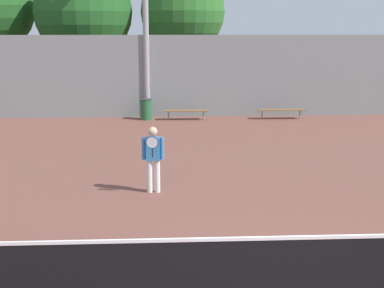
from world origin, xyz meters
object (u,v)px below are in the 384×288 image
(bench_courtside_near, at_px, (186,111))
(tree_dark_dense, at_px, (83,12))
(tennis_player, at_px, (153,156))
(trash_bin, at_px, (146,109))
(bench_adjacent_court, at_px, (281,110))
(tennis_net, at_px, (285,270))
(tree_green_tall, at_px, (183,12))

(bench_courtside_near, height_order, tree_dark_dense, tree_dark_dense)
(tennis_player, bearing_deg, trash_bin, 94.02)
(bench_adjacent_court, bearing_deg, trash_bin, 178.53)
(bench_adjacent_court, height_order, tree_dark_dense, tree_dark_dense)
(bench_adjacent_court, bearing_deg, bench_courtside_near, -180.00)
(tennis_net, relative_size, tennis_player, 7.45)
(tennis_net, height_order, tree_green_tall, tree_green_tall)
(bench_adjacent_court, xyz_separation_m, tree_green_tall, (-4.10, 5.13, 4.28))
(bench_courtside_near, relative_size, tree_green_tall, 0.28)
(tree_green_tall, bearing_deg, bench_adjacent_court, -51.37)
(tennis_net, height_order, tree_dark_dense, tree_dark_dense)
(tennis_player, height_order, bench_adjacent_court, tennis_player)
(tennis_player, distance_m, tree_green_tall, 15.80)
(tree_dark_dense, bearing_deg, tree_green_tall, -1.19)
(tennis_net, height_order, trash_bin, tennis_net)
(tennis_net, xyz_separation_m, tree_green_tall, (-0.76, 20.81, 4.12))
(tennis_player, relative_size, tree_green_tall, 0.24)
(tennis_net, bearing_deg, tree_dark_dense, 105.47)
(tennis_net, relative_size, tree_dark_dense, 1.71)
(bench_courtside_near, bearing_deg, trash_bin, 174.98)
(tennis_player, bearing_deg, tennis_net, -68.64)
(bench_courtside_near, xyz_separation_m, tree_green_tall, (0.06, 5.13, 4.28))
(bench_adjacent_court, xyz_separation_m, tree_dark_dense, (-9.13, 5.23, 4.26))
(trash_bin, height_order, tree_dark_dense, tree_dark_dense)
(bench_adjacent_court, height_order, trash_bin, trash_bin)
(tennis_player, height_order, tree_dark_dense, tree_dark_dense)
(tennis_net, bearing_deg, tree_green_tall, 92.08)
(trash_bin, distance_m, tree_dark_dense, 7.35)
(tennis_player, bearing_deg, tree_green_tall, 86.47)
(bench_courtside_near, xyz_separation_m, bench_adjacent_court, (4.16, 0.00, 0.00))
(bench_courtside_near, height_order, tree_green_tall, tree_green_tall)
(tennis_net, bearing_deg, bench_courtside_near, 92.97)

